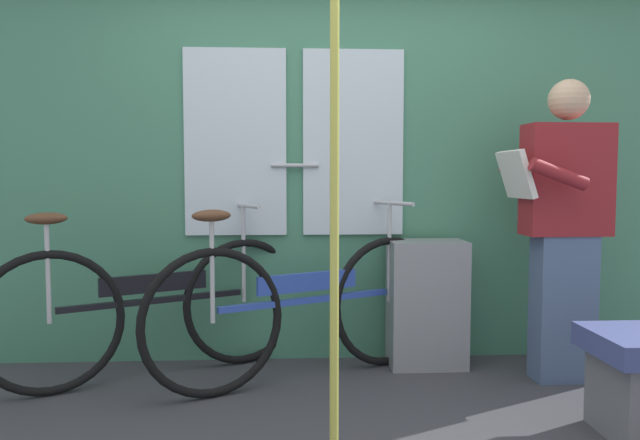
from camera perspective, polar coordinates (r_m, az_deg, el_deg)
name	(u,v)px	position (r m, az deg, el deg)	size (l,w,h in m)	color
train_door_wall	(326,161)	(3.68, 0.61, 5.53)	(4.32, 0.28, 2.30)	#427F60
bicycle_near_door	(307,307)	(3.32, -1.26, -8.20)	(1.67, 0.87, 0.97)	black
bicycle_leaning_behind	(153,308)	(3.47, -15.41, -7.93)	(1.62, 0.88, 0.95)	black
passenger_reading_newspaper	(563,224)	(3.52, 21.89, -0.32)	(0.56, 0.48, 1.63)	slate
trash_bin_by_wall	(427,303)	(3.63, 9.99, -7.72)	(0.44, 0.28, 0.74)	gray
handrail_pole	(334,171)	(2.35, 1.37, 4.63)	(0.04, 0.04, 2.26)	#C6C14C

